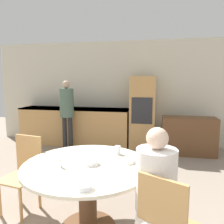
% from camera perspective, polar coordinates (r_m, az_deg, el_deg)
% --- Properties ---
extents(wall_back, '(7.09, 0.05, 2.60)m').
position_cam_1_polar(wall_back, '(5.59, 4.06, 4.89)').
color(wall_back, beige).
rests_on(wall_back, ground_plane).
extents(kitchen_counter, '(2.77, 0.60, 0.93)m').
position_cam_1_polar(kitchen_counter, '(5.68, -9.72, -3.51)').
color(kitchen_counter, tan).
rests_on(kitchen_counter, ground_plane).
extents(oven_unit, '(0.59, 0.59, 1.72)m').
position_cam_1_polar(oven_unit, '(5.26, 7.98, -0.18)').
color(oven_unit, tan).
rests_on(oven_unit, ground_plane).
extents(sideboard, '(1.14, 0.45, 0.83)m').
position_cam_1_polar(sideboard, '(5.10, 19.35, -5.90)').
color(sideboard, brown).
rests_on(sideboard, ground_plane).
extents(dining_table, '(1.34, 1.34, 0.76)m').
position_cam_1_polar(dining_table, '(2.45, -6.41, -18.27)').
color(dining_table, brown).
rests_on(dining_table, ground_plane).
extents(chair_far_left, '(0.46, 0.46, 0.93)m').
position_cam_1_polar(chair_far_left, '(3.02, -21.93, -13.67)').
color(chair_far_left, tan).
rests_on(chair_far_left, ground_plane).
extents(person_seated, '(0.33, 0.40, 1.25)m').
position_cam_1_polar(person_seated, '(1.92, 11.37, -19.60)').
color(person_seated, '#262628').
rests_on(person_seated, ground_plane).
extents(person_standing, '(0.32, 0.32, 1.62)m').
position_cam_1_polar(person_standing, '(5.14, -11.71, 1.20)').
color(person_standing, '#262628').
rests_on(person_standing, ground_plane).
extents(cup, '(0.07, 0.07, 0.10)m').
position_cam_1_polar(cup, '(2.61, 1.46, -9.89)').
color(cup, silver).
rests_on(cup, dining_table).
extents(bowl_near, '(0.14, 0.14, 0.04)m').
position_cam_1_polar(bowl_near, '(2.36, 4.24, -12.60)').
color(bowl_near, white).
rests_on(bowl_near, dining_table).
extents(bowl_centre, '(0.16, 0.16, 0.05)m').
position_cam_1_polar(bowl_centre, '(2.32, -5.55, -12.79)').
color(bowl_centre, silver).
rests_on(bowl_centre, dining_table).
extents(bowl_far, '(0.13, 0.13, 0.04)m').
position_cam_1_polar(bowl_far, '(1.85, -7.25, -18.74)').
color(bowl_far, silver).
rests_on(bowl_far, dining_table).
extents(salt_shaker, '(0.03, 0.03, 0.09)m').
position_cam_1_polar(salt_shaker, '(2.29, -13.18, -12.85)').
color(salt_shaker, white).
rests_on(salt_shaker, dining_table).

